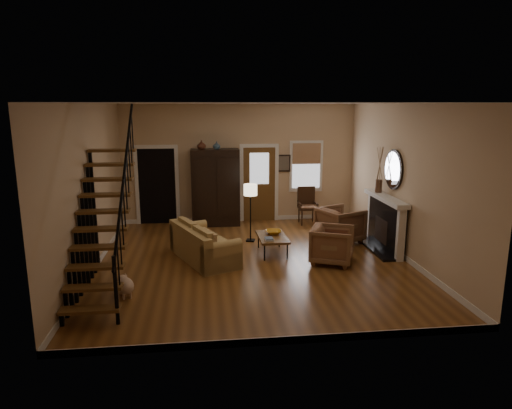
{
  "coord_description": "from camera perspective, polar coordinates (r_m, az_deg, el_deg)",
  "views": [
    {
      "loc": [
        -1.02,
        -9.2,
        3.27
      ],
      "look_at": [
        0.1,
        0.4,
        1.15
      ],
      "focal_mm": 32.0,
      "sensor_mm": 36.0,
      "label": 1
    }
  ],
  "objects": [
    {
      "name": "floor_lamp",
      "position": [
        11.03,
        -0.69,
        -1.07
      ],
      "size": [
        0.4,
        0.4,
        1.41
      ],
      "primitive_type": null,
      "rotation": [
        0.0,
        0.0,
        -0.28
      ],
      "color": "black",
      "rests_on": "ground"
    },
    {
      "name": "armchair_right",
      "position": [
        11.22,
        10.49,
        -2.52
      ],
      "size": [
        1.23,
        1.22,
        0.86
      ],
      "primitive_type": "imported",
      "rotation": [
        0.0,
        0.0,
        1.99
      ],
      "color": "brown",
      "rests_on": "ground"
    },
    {
      "name": "side_chair",
      "position": [
        12.79,
        6.48,
        -0.17
      ],
      "size": [
        0.54,
        0.54,
        1.02
      ],
      "primitive_type": null,
      "color": "#321D10",
      "rests_on": "ground"
    },
    {
      "name": "room",
      "position": [
        11.12,
        -3.45,
        3.22
      ],
      "size": [
        7.0,
        7.33,
        3.3
      ],
      "color": "brown",
      "rests_on": "ground"
    },
    {
      "name": "bowl",
      "position": [
        10.33,
        2.21,
        -3.47
      ],
      "size": [
        0.36,
        0.36,
        0.09
      ],
      "primitive_type": "imported",
      "color": "#C58617",
      "rests_on": "coffee_table"
    },
    {
      "name": "armoire",
      "position": [
        12.55,
        -5.09,
        2.14
      ],
      "size": [
        1.3,
        0.6,
        2.1
      ],
      "primitive_type": null,
      "color": "black",
      "rests_on": "ground"
    },
    {
      "name": "vase_a",
      "position": [
        12.3,
        -6.83,
        7.41
      ],
      "size": [
        0.24,
        0.24,
        0.25
      ],
      "primitive_type": "imported",
      "color": "#4C2619",
      "rests_on": "armoire"
    },
    {
      "name": "sofa",
      "position": [
        9.88,
        -6.52,
        -4.83
      ],
      "size": [
        1.55,
        2.13,
        0.73
      ],
      "primitive_type": null,
      "rotation": [
        0.0,
        0.0,
        0.41
      ],
      "color": "tan",
      "rests_on": "ground"
    },
    {
      "name": "armchair_left",
      "position": [
        9.74,
        9.51,
        -5.0
      ],
      "size": [
        1.12,
        1.11,
        0.78
      ],
      "primitive_type": "imported",
      "rotation": [
        0.0,
        0.0,
        1.17
      ],
      "color": "brown",
      "rests_on": "ground"
    },
    {
      "name": "staircase",
      "position": [
        8.26,
        -18.8,
        0.04
      ],
      "size": [
        0.94,
        2.8,
        3.2
      ],
      "primitive_type": null,
      "color": "brown",
      "rests_on": "ground"
    },
    {
      "name": "coffee_table",
      "position": [
        10.25,
        2.05,
        -5.04
      ],
      "size": [
        0.64,
        1.07,
        0.41
      ],
      "primitive_type": null,
      "rotation": [
        0.0,
        0.0,
        0.02
      ],
      "color": "brown",
      "rests_on": "ground"
    },
    {
      "name": "dog",
      "position": [
        8.36,
        -16.0,
        -9.89
      ],
      "size": [
        0.43,
        0.55,
        0.35
      ],
      "primitive_type": null,
      "rotation": [
        0.0,
        0.0,
        0.36
      ],
      "color": "beige",
      "rests_on": "ground"
    },
    {
      "name": "books",
      "position": [
        9.89,
        1.63,
        -4.32
      ],
      "size": [
        0.19,
        0.27,
        0.05
      ],
      "primitive_type": null,
      "color": "beige",
      "rests_on": "coffee_table"
    },
    {
      "name": "fireplace",
      "position": [
        10.85,
        16.04,
        -1.61
      ],
      "size": [
        0.33,
        1.95,
        2.3
      ],
      "color": "black",
      "rests_on": "ground"
    },
    {
      "name": "vase_b",
      "position": [
        12.3,
        -4.95,
        7.36
      ],
      "size": [
        0.2,
        0.2,
        0.21
      ],
      "primitive_type": "imported",
      "color": "#334C60",
      "rests_on": "armoire"
    }
  ]
}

